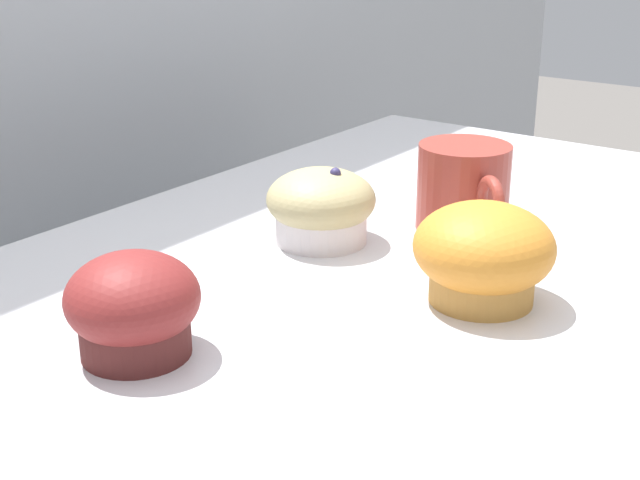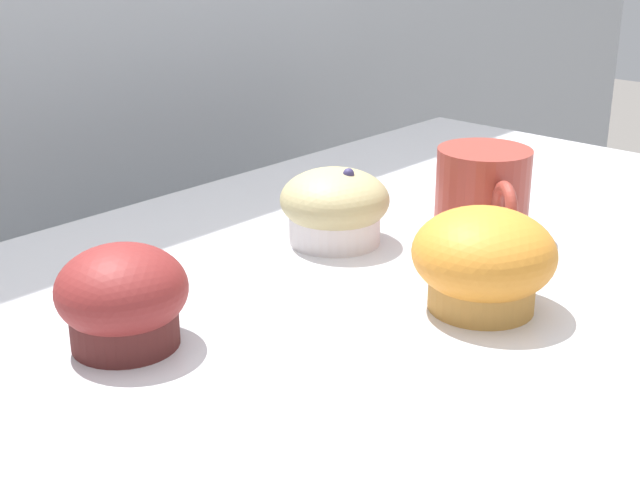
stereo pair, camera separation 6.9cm
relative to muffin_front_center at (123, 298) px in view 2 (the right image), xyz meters
name	(u,v)px [view 2 (the right image)]	position (x,y,z in m)	size (l,w,h in m)	color
wall_back	(32,191)	(0.24, 0.53, -0.09)	(3.20, 0.10, 1.80)	#B2B7BC
muffin_front_center	(123,298)	(0.00, 0.00, 0.00)	(0.09, 0.09, 0.07)	#53211F
muffin_back_left	(335,207)	(0.25, 0.03, 0.00)	(0.10, 0.10, 0.07)	silver
muffin_back_right	(483,261)	(0.22, -0.15, 0.00)	(0.11, 0.11, 0.08)	#C0873D
coffee_cup	(483,191)	(0.36, -0.06, 0.01)	(0.10, 0.11, 0.08)	#99382D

